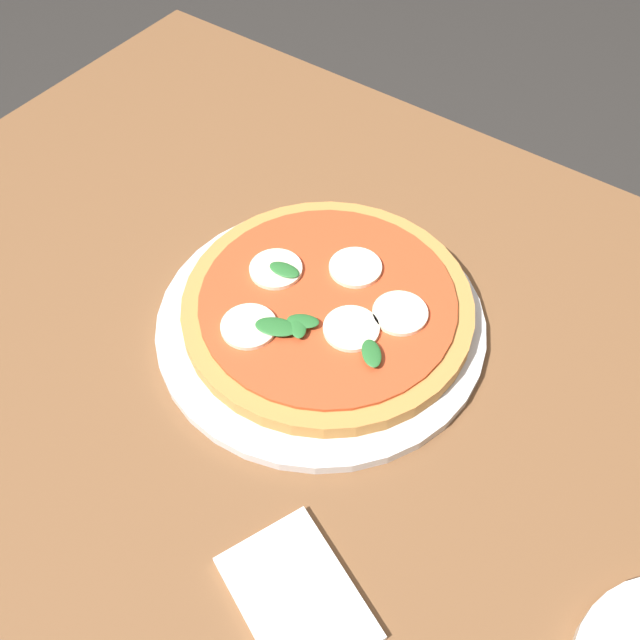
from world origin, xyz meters
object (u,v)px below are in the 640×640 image
(dining_table, at_px, (301,411))
(serving_tray, at_px, (320,322))
(napkin, at_px, (297,598))
(pizza, at_px, (326,305))

(dining_table, xyz_separation_m, serving_tray, (0.00, -0.04, 0.13))
(napkin, bearing_deg, dining_table, -53.77)
(napkin, bearing_deg, pizza, -59.29)
(serving_tray, xyz_separation_m, pizza, (0.00, -0.01, 0.02))
(serving_tray, xyz_separation_m, napkin, (-0.15, 0.25, -0.00))
(dining_table, bearing_deg, napkin, 126.23)
(dining_table, xyz_separation_m, pizza, (0.00, -0.05, 0.14))
(serving_tray, distance_m, pizza, 0.02)
(dining_table, relative_size, serving_tray, 3.28)
(pizza, relative_size, napkin, 2.38)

